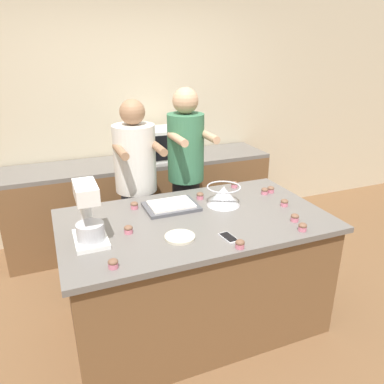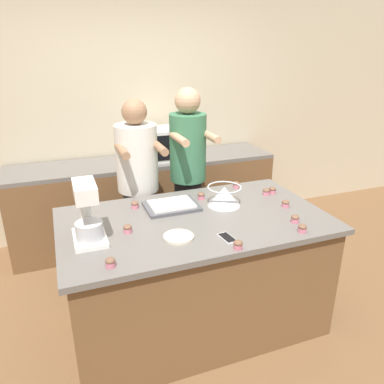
{
  "view_description": "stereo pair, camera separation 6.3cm",
  "coord_description": "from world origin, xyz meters",
  "px_view_note": "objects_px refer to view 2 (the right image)",
  "views": [
    {
      "loc": [
        -0.92,
        -2.23,
        2.05
      ],
      "look_at": [
        0.0,
        0.05,
        1.08
      ],
      "focal_mm": 35.0,
      "sensor_mm": 36.0,
      "label": 1
    },
    {
      "loc": [
        -0.87,
        -2.25,
        2.05
      ],
      "look_at": [
        0.0,
        0.05,
        1.08
      ],
      "focal_mm": 35.0,
      "sensor_mm": 36.0,
      "label": 2
    }
  ],
  "objects_px": {
    "cupcake_5": "(110,262)",
    "cupcake_9": "(236,185)",
    "small_plate": "(178,237)",
    "cupcake_4": "(266,192)",
    "mixing_bowl": "(224,195)",
    "person_right": "(188,179)",
    "microwave_oven": "(161,144)",
    "cupcake_0": "(135,205)",
    "cupcake_10": "(285,204)",
    "cupcake_1": "(128,228)",
    "cupcake_3": "(238,244)",
    "cupcake_6": "(302,228)",
    "cupcake_7": "(201,196)",
    "person_left": "(139,191)",
    "baking_tray": "(172,206)",
    "stand_mixer": "(87,216)",
    "cupcake_8": "(273,190)",
    "cupcake_2": "(295,219)",
    "cell_phone": "(227,238)"
  },
  "relations": [
    {
      "from": "cupcake_5",
      "to": "cupcake_9",
      "type": "height_order",
      "value": "same"
    },
    {
      "from": "small_plate",
      "to": "cupcake_4",
      "type": "bearing_deg",
      "value": 26.31
    },
    {
      "from": "mixing_bowl",
      "to": "small_plate",
      "type": "distance_m",
      "value": 0.63
    },
    {
      "from": "cupcake_9",
      "to": "small_plate",
      "type": "bearing_deg",
      "value": -137.85
    },
    {
      "from": "person_right",
      "to": "microwave_oven",
      "type": "relative_size",
      "value": 3.65
    },
    {
      "from": "mixing_bowl",
      "to": "cupcake_0",
      "type": "distance_m",
      "value": 0.68
    },
    {
      "from": "cupcake_10",
      "to": "cupcake_1",
      "type": "bearing_deg",
      "value": 179.58
    },
    {
      "from": "cupcake_3",
      "to": "cupcake_6",
      "type": "xyz_separation_m",
      "value": [
        0.5,
        0.05,
        0.0
      ]
    },
    {
      "from": "cupcake_7",
      "to": "cupcake_9",
      "type": "height_order",
      "value": "same"
    },
    {
      "from": "cupcake_6",
      "to": "person_left",
      "type": "bearing_deg",
      "value": 124.67
    },
    {
      "from": "person_right",
      "to": "cupcake_4",
      "type": "height_order",
      "value": "person_right"
    },
    {
      "from": "baking_tray",
      "to": "cupcake_4",
      "type": "bearing_deg",
      "value": -1.34
    },
    {
      "from": "small_plate",
      "to": "stand_mixer",
      "type": "bearing_deg",
      "value": 162.12
    },
    {
      "from": "mixing_bowl",
      "to": "cupcake_8",
      "type": "bearing_deg",
      "value": 9.9
    },
    {
      "from": "person_right",
      "to": "cupcake_4",
      "type": "distance_m",
      "value": 0.72
    },
    {
      "from": "stand_mixer",
      "to": "cupcake_3",
      "type": "relative_size",
      "value": 6.74
    },
    {
      "from": "cupcake_8",
      "to": "cupcake_3",
      "type": "bearing_deg",
      "value": -133.8
    },
    {
      "from": "cupcake_4",
      "to": "cupcake_10",
      "type": "height_order",
      "value": "same"
    },
    {
      "from": "cupcake_10",
      "to": "stand_mixer",
      "type": "bearing_deg",
      "value": -179.5
    },
    {
      "from": "cupcake_2",
      "to": "cupcake_9",
      "type": "bearing_deg",
      "value": 95.72
    },
    {
      "from": "cupcake_4",
      "to": "cupcake_6",
      "type": "distance_m",
      "value": 0.67
    },
    {
      "from": "person_right",
      "to": "small_plate",
      "type": "height_order",
      "value": "person_right"
    },
    {
      "from": "cupcake_0",
      "to": "cupcake_6",
      "type": "xyz_separation_m",
      "value": [
        0.95,
        -0.77,
        0.0
      ]
    },
    {
      "from": "person_left",
      "to": "small_plate",
      "type": "bearing_deg",
      "value": -88.1
    },
    {
      "from": "person_left",
      "to": "cupcake_7",
      "type": "height_order",
      "value": "person_left"
    },
    {
      "from": "cell_phone",
      "to": "cupcake_2",
      "type": "distance_m",
      "value": 0.55
    },
    {
      "from": "cell_phone",
      "to": "cupcake_2",
      "type": "bearing_deg",
      "value": 5.31
    },
    {
      "from": "cupcake_6",
      "to": "microwave_oven",
      "type": "bearing_deg",
      "value": 101.79
    },
    {
      "from": "mixing_bowl",
      "to": "cupcake_6",
      "type": "relative_size",
      "value": 4.52
    },
    {
      "from": "stand_mixer",
      "to": "person_left",
      "type": "bearing_deg",
      "value": 58.48
    },
    {
      "from": "mixing_bowl",
      "to": "microwave_oven",
      "type": "relative_size",
      "value": 0.55
    },
    {
      "from": "person_left",
      "to": "cupcake_5",
      "type": "xyz_separation_m",
      "value": [
        -0.43,
        -1.17,
        0.06
      ]
    },
    {
      "from": "person_left",
      "to": "small_plate",
      "type": "height_order",
      "value": "person_left"
    },
    {
      "from": "cupcake_0",
      "to": "cupcake_5",
      "type": "distance_m",
      "value": 0.81
    },
    {
      "from": "cupcake_10",
      "to": "cupcake_0",
      "type": "bearing_deg",
      "value": 160.51
    },
    {
      "from": "stand_mixer",
      "to": "cupcake_2",
      "type": "distance_m",
      "value": 1.39
    },
    {
      "from": "small_plate",
      "to": "cupcake_1",
      "type": "relative_size",
      "value": 3.37
    },
    {
      "from": "microwave_oven",
      "to": "cupcake_3",
      "type": "distance_m",
      "value": 1.99
    },
    {
      "from": "cell_phone",
      "to": "cupcake_8",
      "type": "relative_size",
      "value": 2.61
    },
    {
      "from": "cupcake_0",
      "to": "cupcake_1",
      "type": "distance_m",
      "value": 0.4
    },
    {
      "from": "small_plate",
      "to": "cupcake_5",
      "type": "xyz_separation_m",
      "value": [
        -0.46,
        -0.18,
        0.02
      ]
    },
    {
      "from": "microwave_oven",
      "to": "cupcake_10",
      "type": "bearing_deg",
      "value": -70.95
    },
    {
      "from": "mixing_bowl",
      "to": "cupcake_7",
      "type": "relative_size",
      "value": 4.52
    },
    {
      "from": "cupcake_8",
      "to": "cupcake_9",
      "type": "xyz_separation_m",
      "value": [
        -0.22,
        0.22,
        0.0
      ]
    },
    {
      "from": "cupcake_2",
      "to": "cupcake_10",
      "type": "xyz_separation_m",
      "value": [
        0.09,
        0.25,
        0.0
      ]
    },
    {
      "from": "cupcake_10",
      "to": "mixing_bowl",
      "type": "bearing_deg",
      "value": 155.25
    },
    {
      "from": "person_right",
      "to": "cupcake_2",
      "type": "distance_m",
      "value": 1.13
    },
    {
      "from": "person_left",
      "to": "cupcake_6",
      "type": "height_order",
      "value": "person_left"
    },
    {
      "from": "cupcake_2",
      "to": "cupcake_1",
      "type": "bearing_deg",
      "value": 166.96
    },
    {
      "from": "mixing_bowl",
      "to": "cupcake_3",
      "type": "bearing_deg",
      "value": -107.75
    }
  ]
}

